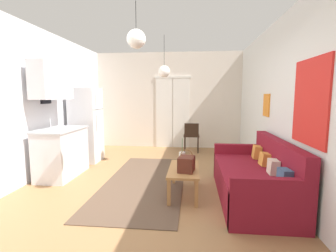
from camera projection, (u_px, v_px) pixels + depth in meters
ground_plane at (143, 201)px, 3.70m from camera, size 4.83×8.11×0.10m
wall_back at (168, 101)px, 7.28m from camera, size 4.43×0.13×2.79m
wall_right at (299, 106)px, 3.30m from camera, size 0.12×7.71×2.79m
wall_left at (2, 105)px, 3.74m from camera, size 0.12×7.71×2.79m
area_rug at (145, 181)px, 4.40m from camera, size 1.36×3.15×0.01m
couch at (257, 180)px, 3.65m from camera, size 0.92×2.01×0.89m
coffee_table at (184, 172)px, 3.80m from camera, size 0.46×0.96×0.42m
bamboo_vase at (182, 158)px, 3.95m from camera, size 0.10×0.10×0.43m
handbag at (186, 164)px, 3.62m from camera, size 0.26×0.31×0.33m
refrigerator at (86, 125)px, 5.70m from camera, size 0.63×0.62×1.71m
kitchen_counter at (59, 133)px, 4.62m from camera, size 0.60×1.10×2.14m
accent_chair at (191, 135)px, 6.65m from camera, size 0.42×0.40×0.80m
pendant_lamp_near at (136, 39)px, 3.32m from camera, size 0.26×0.26×0.62m
pendant_lamp_far at (164, 71)px, 5.17m from camera, size 0.25×0.25×0.87m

